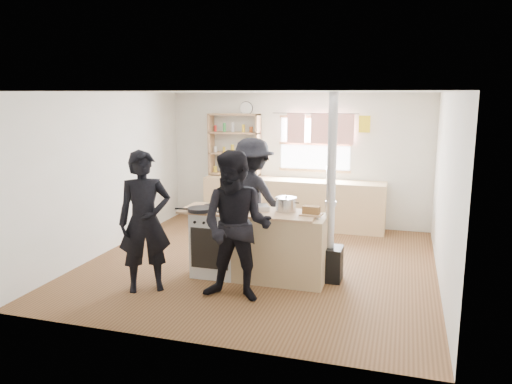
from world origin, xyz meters
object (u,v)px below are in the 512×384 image
roast_tray (255,207)px  person_far (252,198)px  stockpot_stove (233,200)px  flue_heater (330,233)px  person_near_right (237,227)px  person_near_left (145,222)px  stockpot_counter (286,204)px  bread_board (311,211)px  cooking_island (259,245)px  thermos (329,174)px  skillet_greens (200,209)px

roast_tray → person_far: 0.91m
stockpot_stove → flue_heater: size_ratio=0.09×
roast_tray → person_near_right: bearing=-89.0°
stockpot_stove → person_near_left: bearing=-128.3°
stockpot_counter → bread_board: stockpot_counter is taller
stockpot_stove → flue_heater: bearing=-0.7°
stockpot_stove → stockpot_counter: stockpot_counter is taller
stockpot_stove → person_near_right: (0.39, -0.98, -0.10)m
cooking_island → bread_board: size_ratio=6.69×
thermos → bread_board: 2.78m
roast_tray → person_near_right: (0.01, -0.82, -0.05)m
cooking_island → flue_heater: (0.93, 0.20, 0.19)m
skillet_greens → flue_heater: 1.76m
cooking_island → person_near_left: 1.55m
thermos → person_far: bearing=-115.6°
flue_heater → person_near_right: size_ratio=1.37×
thermos → roast_tray: 2.77m
stockpot_stove → flue_heater: 1.41m
bread_board → person_near_right: 1.08m
person_far → flue_heater: bearing=168.2°
thermos → stockpot_counter: size_ratio=0.97×
skillet_greens → bread_board: 1.48m
skillet_greens → person_far: size_ratio=0.20×
roast_tray → person_far: (-0.31, 0.85, -0.05)m
thermos → bread_board: bearing=-86.0°
roast_tray → person_near_left: (-1.19, -0.87, -0.07)m
thermos → skillet_greens: thermos is taller
stockpot_counter → person_near_right: 0.97m
person_near_left → person_far: 1.93m
thermos → skillet_greens: (-1.27, -2.99, -0.08)m
bread_board → stockpot_stove: bearing=169.2°
person_near_right → stockpot_stove: bearing=111.1°
skillet_greens → person_near_right: person_near_right is taller
person_near_right → roast_tray: bearing=90.3°
cooking_island → stockpot_counter: bearing=19.0°
roast_tray → cooking_island: bearing=-42.7°
flue_heater → stockpot_counter: bearing=-171.9°
flue_heater → person_near_left: bearing=-155.1°
thermos → roast_tray: (-0.58, -2.71, -0.07)m
cooking_island → person_far: person_far is taller
thermos → person_far: person_far is taller
bread_board → roast_tray: bearing=175.3°
stockpot_counter → person_far: 1.07m
stockpot_counter → bread_board: 0.39m
roast_tray → bread_board: bearing=-4.7°
cooking_island → person_far: bearing=112.4°
skillet_greens → stockpot_counter: size_ratio=1.29×
cooking_island → person_far: 1.08m
bread_board → flue_heater: (0.22, 0.20, -0.32)m
stockpot_stove → person_near_right: 1.06m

